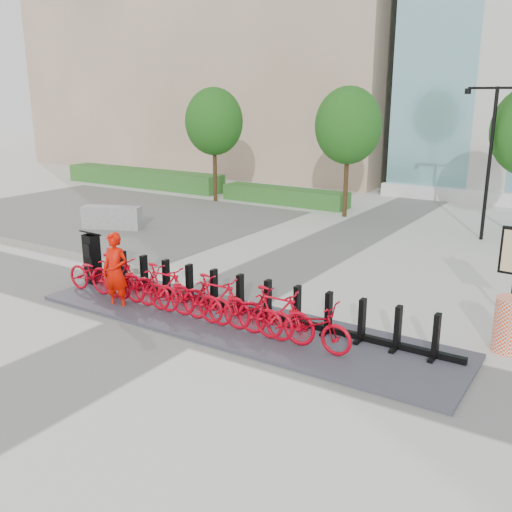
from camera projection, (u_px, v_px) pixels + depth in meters
The scene contains 22 objects.
ground at pixel (181, 317), 12.58m from camera, with size 120.00×120.00×0.00m, color silver.
gravel_patch at pixel (104, 214), 23.45m from camera, with size 14.00×14.00×0.00m, color #575652.
hedge_a at pixel (143, 178), 30.68m from camera, with size 10.00×1.40×0.90m, color #2D5A29.
hedge_b at pixel (284, 196), 25.77m from camera, with size 6.00×1.20×0.70m, color #2D5A29.
tree_0 at pixel (214, 122), 25.48m from camera, with size 2.60×2.60×5.10m.
tree_1 at pixel (348, 126), 22.10m from camera, with size 2.60×2.60×5.10m.
streetlamp at pixel (491, 146), 18.54m from camera, with size 2.00×0.20×5.00m.
dock_pad at pixel (237, 323), 12.13m from camera, with size 9.60×2.40×0.08m, color #3B3B45.
dock_rail_posts at pixel (252, 297), 12.36m from camera, with size 8.02×0.50×0.85m, color black, non-canonical shape.
bike_0 at pixel (96, 274), 13.74m from camera, with size 0.63×1.82×0.96m, color #AE0112.
bike_1 at pixel (117, 277), 13.35m from camera, with size 0.50×1.76×1.06m, color #AE0112.
bike_2 at pixel (140, 285), 12.99m from camera, with size 0.63×1.82×0.96m, color #AE0112.
bike_3 at pixel (163, 288), 12.60m from camera, with size 0.50×1.76×1.06m, color #AE0112.
bike_4 at pixel (189, 296), 12.24m from camera, with size 0.63×1.82×0.96m, color #AE0112.
bike_5 at pixel (216, 300), 11.85m from camera, with size 0.50×1.76×1.06m, color #AE0112.
bike_6 at pixel (244, 309), 11.49m from camera, with size 0.63×1.82×0.96m, color #AE0112.
bike_7 at pixel (275, 314), 11.10m from camera, with size 0.50×1.76×1.06m, color #AE0112.
bike_8 at pixel (308, 324), 10.74m from camera, with size 0.63×1.82×0.96m, color #AE0112.
kiosk at pixel (92, 258), 14.48m from camera, with size 0.46×0.40×1.39m.
worker_red at pixel (115, 271), 12.86m from camera, with size 0.65×0.43×1.78m, color red.
construction_barrel at pixel (509, 325), 10.77m from camera, with size 0.56×0.56×1.07m, color #FF3A00.
jersey_barrier at pixel (112, 218), 20.84m from camera, with size 2.15×0.59×0.83m, color #AEAEAE.
Camera 1 is at (7.75, -8.98, 4.71)m, focal length 40.00 mm.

